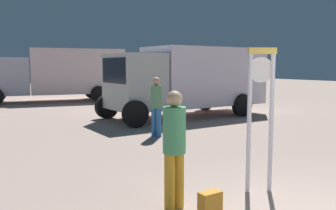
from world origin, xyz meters
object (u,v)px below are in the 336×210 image
(box_truck_near, at_px, (190,78))
(box_truck_far, at_px, (63,73))
(person_distant, at_px, (156,104))
(person_near_clock, at_px, (174,144))
(backpack, at_px, (210,206))
(standing_clock, at_px, (261,105))

(box_truck_near, bearing_deg, box_truck_far, 105.74)
(box_truck_far, bearing_deg, person_distant, -93.87)
(person_distant, bearing_deg, person_near_clock, -118.17)
(backpack, bearing_deg, standing_clock, 17.37)
(box_truck_far, bearing_deg, person_near_clock, -101.32)
(box_truck_near, bearing_deg, standing_clock, -118.94)
(standing_clock, bearing_deg, person_distant, 79.09)
(box_truck_near, relative_size, box_truck_far, 0.87)
(person_distant, xyz_separation_m, box_truck_near, (3.32, 2.87, 0.59))
(standing_clock, height_order, person_near_clock, standing_clock)
(standing_clock, relative_size, person_distant, 1.36)
(person_distant, bearing_deg, backpack, -113.82)
(person_near_clock, height_order, box_truck_far, box_truck_far)
(person_near_clock, relative_size, box_truck_near, 0.25)
(box_truck_near, distance_m, box_truck_far, 9.29)
(person_near_clock, distance_m, box_truck_near, 9.54)
(person_near_clock, bearing_deg, standing_clock, -4.94)
(box_truck_near, bearing_deg, person_distant, -139.12)
(backpack, xyz_separation_m, box_truck_far, (3.11, 17.04, 1.45))
(standing_clock, height_order, box_truck_far, box_truck_far)
(box_truck_near, height_order, box_truck_far, box_truck_far)
(standing_clock, bearing_deg, person_near_clock, 175.06)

